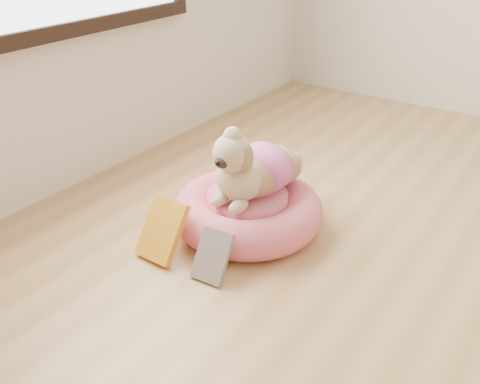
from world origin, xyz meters
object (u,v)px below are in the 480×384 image
Objects in this scene: pet_bed at (247,211)px; book_yellow at (162,230)px; dog at (253,156)px; book_white at (212,256)px.

pet_bed is 2.59× the size of book_yellow.
book_yellow reaches higher than pet_bed.
book_white is (0.06, -0.33, -0.22)m from dog.
dog reaches higher than pet_bed.
book_white is at bearing -77.16° from dog.
dog is 0.40m from book_white.
book_yellow is at bearing -113.90° from pet_bed.
dog reaches higher than book_white.
dog is 0.42m from book_yellow.
book_yellow is at bearing -113.49° from dog.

